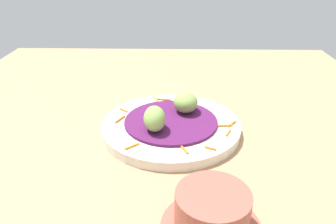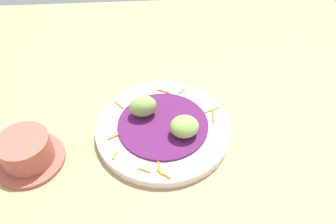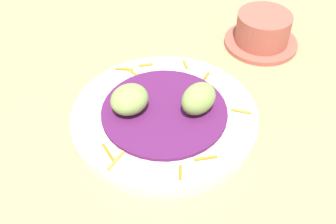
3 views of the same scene
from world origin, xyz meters
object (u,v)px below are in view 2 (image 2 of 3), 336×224
Objects in this scene: guac_scoop_left at (143,106)px; guac_scoop_center at (184,127)px; terracotta_bowl at (27,152)px; main_plate at (163,129)px.

guac_scoop_left is 0.99× the size of guac_scoop_center.
guac_scoop_center is 0.43× the size of terracotta_bowl.
main_plate is 5.99cm from guac_scoop_center.
guac_scoop_center is (-5.87, -7.65, -0.26)cm from guac_scoop_left.
guac_scoop_left is at bearing 52.50° from guac_scoop_center.
terracotta_bowl is (-2.62, 29.40, -1.73)cm from guac_scoop_center.
terracotta_bowl is (-8.49, 21.75, -1.98)cm from guac_scoop_left.
guac_scoop_left reaches higher than terracotta_bowl.
main_plate is at bearing -77.75° from terracotta_bowl.
guac_scoop_left is 9.65cm from guac_scoop_center.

